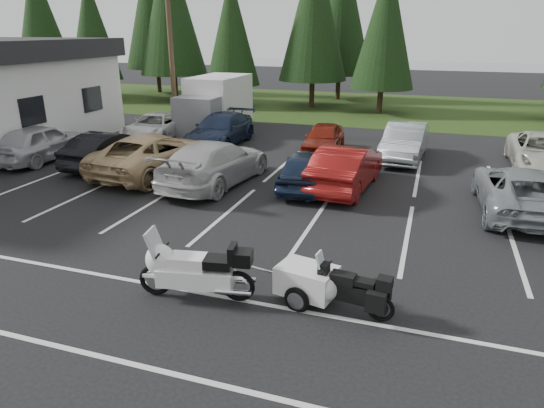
{
  "coord_description": "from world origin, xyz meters",
  "views": [
    {
      "loc": [
        3.55,
        -11.69,
        5.36
      ],
      "look_at": [
        -0.2,
        -0.5,
        1.08
      ],
      "focal_mm": 32.0,
      "sensor_mm": 36.0,
      "label": 1
    }
  ],
  "objects_px": {
    "car_near_5": "(346,167)",
    "car_far_3": "(405,142)",
    "car_near_1": "(109,149)",
    "adventure_motorcycle": "(349,286)",
    "car_near_0": "(41,142)",
    "car_far_1": "(220,130)",
    "box_truck": "(212,105)",
    "cargo_trailer": "(307,283)",
    "car_far_2": "(324,138)",
    "car_far_0": "(155,127)",
    "car_near_3": "(215,163)",
    "car_near_4": "(307,169)",
    "utility_pole": "(170,42)",
    "touring_motorcycle": "(195,265)",
    "car_near_6": "(520,190)",
    "car_near_2": "(154,154)",
    "car_far_4": "(543,153)"
  },
  "relations": [
    {
      "from": "car_near_1",
      "to": "adventure_motorcycle",
      "type": "xyz_separation_m",
      "value": [
        11.27,
        -7.83,
        -0.1
      ]
    },
    {
      "from": "car_near_0",
      "to": "box_truck",
      "type": "bearing_deg",
      "value": -117.81
    },
    {
      "from": "car_near_1",
      "to": "car_near_5",
      "type": "relative_size",
      "value": 0.92
    },
    {
      "from": "car_near_0",
      "to": "car_far_3",
      "type": "height_order",
      "value": "car_near_0"
    },
    {
      "from": "utility_pole",
      "to": "touring_motorcycle",
      "type": "distance_m",
      "value": 18.61
    },
    {
      "from": "utility_pole",
      "to": "car_near_1",
      "type": "xyz_separation_m",
      "value": [
        1.06,
        -7.43,
        -3.98
      ]
    },
    {
      "from": "car_near_0",
      "to": "car_far_1",
      "type": "xyz_separation_m",
      "value": [
        6.07,
        5.1,
        -0.04
      ]
    },
    {
      "from": "car_near_4",
      "to": "car_far_0",
      "type": "distance_m",
      "value": 10.78
    },
    {
      "from": "box_truck",
      "to": "car_far_2",
      "type": "distance_m",
      "value": 7.49
    },
    {
      "from": "cargo_trailer",
      "to": "adventure_motorcycle",
      "type": "relative_size",
      "value": 0.84
    },
    {
      "from": "utility_pole",
      "to": "car_near_3",
      "type": "distance_m",
      "value": 11.02
    },
    {
      "from": "car_near_3",
      "to": "car_far_2",
      "type": "bearing_deg",
      "value": -109.02
    },
    {
      "from": "car_near_2",
      "to": "car_far_0",
      "type": "distance_m",
      "value": 6.33
    },
    {
      "from": "car_near_4",
      "to": "car_far_2",
      "type": "distance_m",
      "value": 5.35
    },
    {
      "from": "adventure_motorcycle",
      "to": "car_far_3",
      "type": "bearing_deg",
      "value": 96.43
    },
    {
      "from": "car_near_1",
      "to": "car_far_3",
      "type": "height_order",
      "value": "car_far_3"
    },
    {
      "from": "cargo_trailer",
      "to": "adventure_motorcycle",
      "type": "xyz_separation_m",
      "value": [
        0.91,
        -0.21,
        0.22
      ]
    },
    {
      "from": "car_near_4",
      "to": "car_near_3",
      "type": "bearing_deg",
      "value": 6.01
    },
    {
      "from": "car_near_1",
      "to": "cargo_trailer",
      "type": "xyz_separation_m",
      "value": [
        10.36,
        -7.62,
        -0.32
      ]
    },
    {
      "from": "car_far_0",
      "to": "car_far_1",
      "type": "height_order",
      "value": "car_far_1"
    },
    {
      "from": "box_truck",
      "to": "car_far_1",
      "type": "relative_size",
      "value": 1.09
    },
    {
      "from": "utility_pole",
      "to": "car_far_0",
      "type": "bearing_deg",
      "value": -86.85
    },
    {
      "from": "car_near_6",
      "to": "box_truck",
      "type": "bearing_deg",
      "value": -32.84
    },
    {
      "from": "car_far_2",
      "to": "car_near_2",
      "type": "bearing_deg",
      "value": -138.16
    },
    {
      "from": "car_near_3",
      "to": "car_near_1",
      "type": "bearing_deg",
      "value": -3.36
    },
    {
      "from": "car_near_4",
      "to": "touring_motorcycle",
      "type": "distance_m",
      "value": 8.03
    },
    {
      "from": "car_far_3",
      "to": "adventure_motorcycle",
      "type": "relative_size",
      "value": 2.29
    },
    {
      "from": "cargo_trailer",
      "to": "car_near_4",
      "type": "bearing_deg",
      "value": 116.32
    },
    {
      "from": "car_far_3",
      "to": "car_far_0",
      "type": "bearing_deg",
      "value": -177.1
    },
    {
      "from": "car_near_1",
      "to": "adventure_motorcycle",
      "type": "height_order",
      "value": "car_near_1"
    },
    {
      "from": "car_near_0",
      "to": "car_far_4",
      "type": "distance_m",
      "value": 20.75
    },
    {
      "from": "car_near_4",
      "to": "cargo_trailer",
      "type": "xyz_separation_m",
      "value": [
        1.92,
        -7.39,
        -0.3
      ]
    },
    {
      "from": "car_near_0",
      "to": "car_near_4",
      "type": "xyz_separation_m",
      "value": [
        11.77,
        -0.14,
        -0.1
      ]
    },
    {
      "from": "car_near_3",
      "to": "car_far_0",
      "type": "distance_m",
      "value": 8.47
    },
    {
      "from": "box_truck",
      "to": "car_near_3",
      "type": "distance_m",
      "value": 9.71
    },
    {
      "from": "car_near_5",
      "to": "car_far_3",
      "type": "height_order",
      "value": "car_near_5"
    },
    {
      "from": "cargo_trailer",
      "to": "box_truck",
      "type": "bearing_deg",
      "value": 132.95
    },
    {
      "from": "car_near_3",
      "to": "car_near_4",
      "type": "bearing_deg",
      "value": -164.68
    },
    {
      "from": "box_truck",
      "to": "cargo_trailer",
      "type": "relative_size",
      "value": 3.27
    },
    {
      "from": "car_far_2",
      "to": "car_far_4",
      "type": "bearing_deg",
      "value": -2.81
    },
    {
      "from": "box_truck",
      "to": "car_near_4",
      "type": "bearing_deg",
      "value": -47.43
    },
    {
      "from": "car_far_4",
      "to": "adventure_motorcycle",
      "type": "bearing_deg",
      "value": -112.09
    },
    {
      "from": "car_far_3",
      "to": "car_near_0",
      "type": "bearing_deg",
      "value": -157.66
    },
    {
      "from": "car_far_0",
      "to": "cargo_trailer",
      "type": "bearing_deg",
      "value": -53.82
    },
    {
      "from": "touring_motorcycle",
      "to": "cargo_trailer",
      "type": "distance_m",
      "value": 2.34
    },
    {
      "from": "car_far_2",
      "to": "adventure_motorcycle",
      "type": "bearing_deg",
      "value": -77.75
    },
    {
      "from": "car_near_1",
      "to": "car_far_1",
      "type": "relative_size",
      "value": 0.85
    },
    {
      "from": "car_near_4",
      "to": "car_far_2",
      "type": "bearing_deg",
      "value": -87.21
    },
    {
      "from": "car_far_1",
      "to": "adventure_motorcycle",
      "type": "distance_m",
      "value": 15.42
    },
    {
      "from": "box_truck",
      "to": "utility_pole",
      "type": "bearing_deg",
      "value": -165.96
    }
  ]
}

